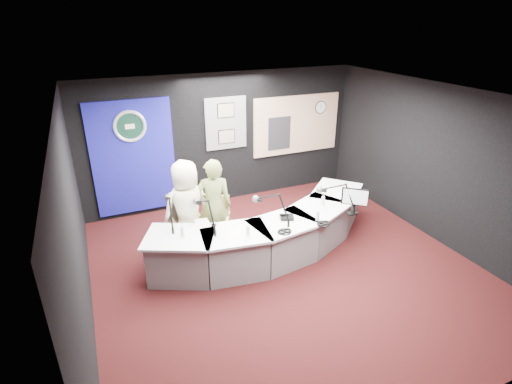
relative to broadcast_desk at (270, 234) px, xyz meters
name	(u,v)px	position (x,y,z in m)	size (l,w,h in m)	color
ground	(286,269)	(0.05, -0.55, -0.38)	(6.00, 6.00, 0.00)	black
ceiling	(293,98)	(0.05, -0.55, 2.42)	(6.00, 6.00, 0.02)	silver
wall_back	(224,139)	(0.05, 2.45, 1.02)	(6.00, 0.02, 2.80)	black
wall_front	(448,318)	(0.05, -3.55, 1.02)	(6.00, 0.02, 2.80)	black
wall_left	(75,231)	(-2.95, -0.55, 1.02)	(0.02, 6.00, 2.80)	black
wall_right	(438,164)	(3.05, -0.55, 1.02)	(0.02, 6.00, 2.80)	black
broadcast_desk	(270,234)	(0.00, 0.00, 0.00)	(4.50, 1.90, 0.75)	silver
backdrop_panel	(134,158)	(-1.85, 2.42, 0.88)	(1.60, 0.05, 2.30)	navy
agency_seal	(130,126)	(-1.85, 2.38, 1.52)	(0.63, 0.63, 0.07)	silver
seal_center	(130,126)	(-1.85, 2.38, 1.52)	(0.48, 0.48, 0.01)	black
pinboard	(226,123)	(0.10, 2.42, 1.38)	(0.90, 0.04, 1.10)	slate
framed_photo_upper	(226,110)	(0.10, 2.39, 1.65)	(0.34, 0.02, 0.27)	#7E6F5C
framed_photo_lower	(227,137)	(0.10, 2.39, 1.09)	(0.34, 0.02, 0.27)	#7E6F5C
booth_window_frame	(296,125)	(1.80, 2.42, 1.18)	(2.12, 0.06, 1.32)	tan
booth_glow	(297,125)	(1.80, 2.41, 1.18)	(2.00, 0.02, 1.20)	#FFC7A1
equipment_rack	(279,133)	(1.35, 2.39, 1.03)	(0.55, 0.02, 0.75)	black
wall_clock	(321,107)	(2.40, 2.39, 1.52)	(0.28, 0.28, 0.01)	white
armchair_left	(189,230)	(-1.28, 0.56, 0.08)	(0.52, 0.52, 0.92)	tan
armchair_right	(215,224)	(-0.83, 0.50, 0.13)	(0.57, 0.57, 1.01)	tan
draped_jacket	(183,216)	(-1.30, 0.81, 0.24)	(0.50, 0.10, 0.70)	#656055
person_man	(187,209)	(-1.28, 0.56, 0.48)	(0.84, 0.55, 1.71)	#F2E8C1
person_woman	(214,206)	(-0.83, 0.50, 0.48)	(0.62, 0.41, 1.70)	olive
computer_monitor	(354,197)	(1.31, -0.52, 0.70)	(0.43, 0.03, 0.29)	black
desk_phone	(287,217)	(0.20, -0.24, 0.40)	(0.22, 0.17, 0.05)	black
headphones_near	(324,223)	(0.65, -0.64, 0.39)	(0.23, 0.23, 0.04)	black
headphones_far	(284,231)	(-0.05, -0.62, 0.39)	(0.24, 0.24, 0.04)	black
paper_stack	(203,223)	(-1.13, 0.17, 0.38)	(0.22, 0.32, 0.00)	white
notepad	(233,235)	(-0.81, -0.38, 0.38)	(0.19, 0.27, 0.00)	white
boom_mic_a	(170,208)	(-1.60, 0.34, 0.68)	(0.20, 0.73, 0.60)	black
boom_mic_b	(205,211)	(-1.12, 0.01, 0.68)	(0.23, 0.73, 0.60)	black
boom_mic_c	(272,205)	(-0.08, -0.23, 0.68)	(0.47, 0.63, 0.60)	black
boom_mic_d	(337,195)	(1.11, -0.32, 0.68)	(0.53, 0.59, 0.60)	black
water_bottles	(281,216)	(0.08, -0.26, 0.46)	(3.28, 0.52, 0.18)	silver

